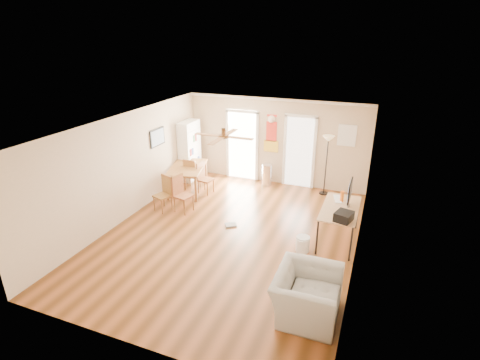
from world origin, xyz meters
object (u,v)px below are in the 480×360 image
at_px(dining_chair_near, 162,194).
at_px(computer_desk, 339,224).
at_px(wastebasket_b, 303,244).
at_px(armchair, 307,295).
at_px(printer, 344,216).
at_px(torchiere_lamp, 326,166).
at_px(wastebasket_a, 302,245).
at_px(dining_chair_right_b, 183,194).
at_px(dining_chair_far, 192,174).
at_px(trash_can, 267,175).
at_px(dining_chair_right_a, 206,178).
at_px(dining_table, 188,179).
at_px(bookshelf, 190,151).

height_order(dining_chair_near, computer_desk, dining_chair_near).
height_order(dining_chair_near, wastebasket_b, dining_chair_near).
xyz_separation_m(computer_desk, armchair, (-0.17, -2.56, -0.03)).
bearing_deg(printer, torchiere_lamp, 120.92).
bearing_deg(wastebasket_a, computer_desk, 49.44).
relative_size(dining_chair_right_b, wastebasket_b, 2.91).
bearing_deg(dining_chair_near, computer_desk, 20.55).
xyz_separation_m(dining_chair_far, wastebasket_b, (3.79, -2.14, -0.30)).
bearing_deg(torchiere_lamp, computer_desk, -73.92).
xyz_separation_m(dining_chair_near, wastebasket_a, (3.83, -0.62, -0.31)).
bearing_deg(trash_can, dining_chair_right_b, -120.52).
distance_m(dining_chair_near, trash_can, 3.32).
relative_size(dining_chair_right_a, dining_chair_far, 0.97).
distance_m(dining_chair_right_a, dining_chair_near, 1.53).
bearing_deg(dining_chair_right_a, dining_chair_far, 84.51).
bearing_deg(dining_table, armchair, -41.56).
xyz_separation_m(dining_chair_right_a, dining_chair_right_b, (0.00, -1.29, 0.03)).
bearing_deg(dining_chair_right_a, dining_chair_right_b, -171.21).
relative_size(dining_chair_right_b, armchair, 0.83).
distance_m(dining_chair_near, printer, 4.64).
bearing_deg(dining_chair_right_a, armchair, -127.18).
relative_size(torchiere_lamp, wastebasket_b, 5.14).
bearing_deg(torchiere_lamp, armchair, -83.80).
xyz_separation_m(dining_chair_right_b, dining_chair_far, (-0.50, 1.42, -0.02)).
bearing_deg(armchair, dining_chair_right_b, 54.77).
relative_size(bookshelf, dining_table, 1.22).
relative_size(trash_can, printer, 1.81).
bearing_deg(dining_chair_right_b, dining_table, 36.47).
xyz_separation_m(wastebasket_a, wastebasket_b, (-0.00, 0.04, 0.01)).
relative_size(wastebasket_b, armchair, 0.29).
distance_m(dining_table, dining_chair_near, 1.37).
xyz_separation_m(trash_can, wastebasket_a, (1.82, -3.25, -0.18)).
bearing_deg(computer_desk, wastebasket_b, -132.30).
bearing_deg(dining_chair_right_b, armchair, -112.45).
xyz_separation_m(trash_can, computer_desk, (2.45, -2.52, 0.08)).
height_order(dining_chair_right_a, wastebasket_b, dining_chair_right_a).
relative_size(computer_desk, armchair, 1.30).
bearing_deg(torchiere_lamp, dining_chair_near, -145.14).
distance_m(dining_chair_right_a, trash_can, 1.90).
height_order(dining_chair_right_b, dining_chair_near, dining_chair_right_b).
relative_size(dining_table, trash_can, 2.29).
height_order(torchiere_lamp, printer, torchiere_lamp).
height_order(dining_chair_near, trash_can, dining_chair_near).
distance_m(bookshelf, printer, 5.69).
bearing_deg(armchair, dining_chair_right_a, 43.44).
xyz_separation_m(dining_table, trash_can, (2.02, 1.27, -0.05)).
xyz_separation_m(dining_chair_right_a, dining_chair_far, (-0.50, 0.13, 0.01)).
xyz_separation_m(dining_chair_right_a, computer_desk, (3.92, -1.32, -0.05)).
bearing_deg(wastebasket_a, dining_table, 152.66).
xyz_separation_m(dining_table, computer_desk, (4.47, -1.25, 0.03)).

